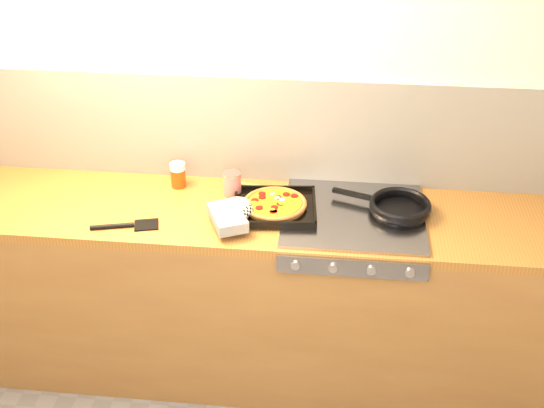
# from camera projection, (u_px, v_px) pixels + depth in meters

# --- Properties ---
(room_shell) EXTENTS (3.20, 3.20, 3.20)m
(room_shell) POSITION_uv_depth(u_px,v_px,m) (257.00, 130.00, 3.08)
(room_shell) COLOR white
(room_shell) RESTS_ON ground
(counter_run) EXTENTS (3.20, 0.62, 0.90)m
(counter_run) POSITION_uv_depth(u_px,v_px,m) (251.00, 292.00, 3.20)
(counter_run) COLOR brown
(counter_run) RESTS_ON ground
(stovetop) EXTENTS (0.60, 0.56, 0.02)m
(stovetop) POSITION_uv_depth(u_px,v_px,m) (354.00, 215.00, 2.92)
(stovetop) COLOR gray
(stovetop) RESTS_ON counter_run
(pizza_on_tray) EXTENTS (0.47, 0.44, 0.06)m
(pizza_on_tray) POSITION_uv_depth(u_px,v_px,m) (262.00, 207.00, 2.91)
(pizza_on_tray) COLOR black
(pizza_on_tray) RESTS_ON stovetop
(frying_pan) EXTENTS (0.46, 0.34, 0.04)m
(frying_pan) POSITION_uv_depth(u_px,v_px,m) (399.00, 207.00, 2.92)
(frying_pan) COLOR black
(frying_pan) RESTS_ON stovetop
(tomato_can) EXTENTS (0.09, 0.09, 0.12)m
(tomato_can) POSITION_uv_depth(u_px,v_px,m) (232.00, 185.00, 3.04)
(tomato_can) COLOR maroon
(tomato_can) RESTS_ON counter_run
(juice_glass) EXTENTS (0.08, 0.08, 0.12)m
(juice_glass) POSITION_uv_depth(u_px,v_px,m) (178.00, 175.00, 3.12)
(juice_glass) COLOR red
(juice_glass) RESTS_ON counter_run
(wooden_spoon) EXTENTS (0.30, 0.10, 0.02)m
(wooden_spoon) POSITION_uv_depth(u_px,v_px,m) (262.00, 187.00, 3.12)
(wooden_spoon) COLOR olive
(wooden_spoon) RESTS_ON counter_run
(black_spatula) EXTENTS (0.29, 0.12, 0.02)m
(black_spatula) POSITION_uv_depth(u_px,v_px,m) (126.00, 226.00, 2.84)
(black_spatula) COLOR black
(black_spatula) RESTS_ON counter_run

